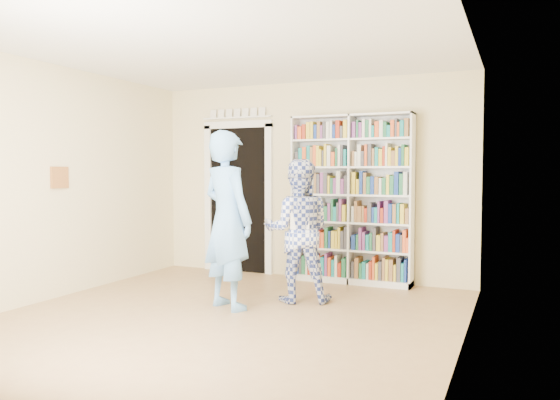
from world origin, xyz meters
The scene contains 11 objects.
floor centered at (0.00, 0.00, 0.00)m, with size 5.00×5.00×0.00m, color #99704A.
ceiling centered at (0.00, 0.00, 2.70)m, with size 5.00×5.00×0.00m, color white.
wall_back centered at (0.00, 2.50, 1.35)m, with size 4.50×4.50×0.00m, color beige.
wall_left centered at (-2.25, 0.00, 1.35)m, with size 5.00×5.00×0.00m, color beige.
wall_right centered at (2.25, 0.00, 1.35)m, with size 5.00×5.00×0.00m, color beige.
bookshelf centered at (0.65, 2.34, 1.11)m, with size 1.60×0.30×2.21m.
doorway centered at (-1.10, 2.48, 1.18)m, with size 1.10×0.08×2.43m.
wall_art centered at (-2.23, 0.20, 1.40)m, with size 0.03×0.25×0.25m, color maroon.
man_blue centered at (-0.19, 0.52, 0.95)m, with size 0.69×0.46×1.90m, color #66A3E4.
man_plaid centered at (0.39, 1.11, 0.80)m, with size 0.78×0.61×1.60m, color #2E3E8D.
paper_sheet centered at (0.49, 0.92, 0.98)m, with size 0.21×0.01×0.29m, color white.
Camera 1 is at (2.66, -4.57, 1.47)m, focal length 35.00 mm.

